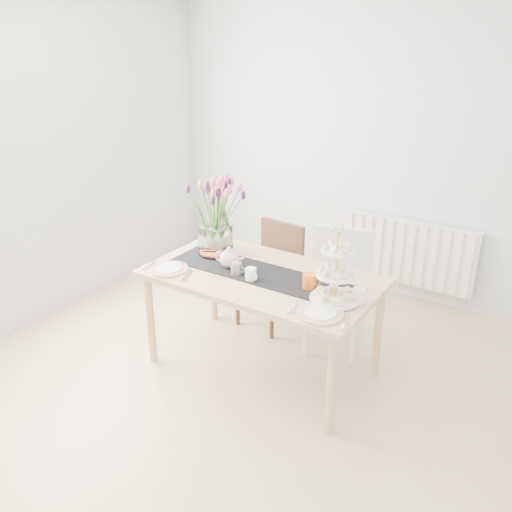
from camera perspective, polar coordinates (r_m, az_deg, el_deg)
The scene contains 16 objects.
room_shell at distance 3.13m, azimuth -4.30°, elevation 3.79°, with size 4.50×4.50×4.50m.
radiator at distance 5.08m, azimuth 15.70°, elevation 0.39°, with size 1.20×0.08×0.60m, color white.
dining_table at distance 3.77m, azimuth 0.68°, elevation -3.02°, with size 1.60×0.90×0.75m.
chair_brown at distance 4.50m, azimuth 1.90°, elevation -1.10°, with size 0.46×0.46×0.85m.
chair_white at distance 4.20m, azimuth 8.66°, elevation -2.50°, with size 0.56×0.56×0.93m.
table_runner at distance 3.74m, azimuth 0.69°, elevation -1.91°, with size 1.40×0.35×0.01m, color black.
tulip_vase at distance 4.05m, azimuth -4.36°, elevation 5.59°, with size 0.68×0.68×0.58m.
cake_stand at distance 3.37m, azimuth 8.38°, elevation -2.67°, with size 0.31×0.31×0.46m.
teapot at distance 3.82m, azimuth -2.80°, elevation -0.29°, with size 0.23×0.18×0.15m, color silver, non-canonical shape.
cream_jug at distance 3.41m, azimuth 10.82°, elevation -4.13°, with size 0.09×0.09×0.09m, color white.
tart_tin at distance 4.07m, azimuth -4.33°, elevation 0.35°, with size 0.25×0.25×0.03m.
mug_grey at distance 3.73m, azimuth -2.08°, elevation -1.33°, with size 0.07×0.07×0.09m, color slate.
mug_white at distance 3.64m, azimuth -0.55°, elevation -1.96°, with size 0.07×0.07×0.09m, color white.
mug_orange at distance 3.54m, azimuth 5.62°, elevation -2.68°, with size 0.09×0.09×0.10m, color #DC5E18.
plate_left at distance 3.85m, azimuth -9.16°, elevation -1.38°, with size 0.27×0.27×0.01m, color silver.
plate_right at distance 3.25m, azimuth 6.78°, elevation -6.06°, with size 0.28×0.28×0.01m, color silver.
Camera 1 is at (1.80, -2.35, 2.32)m, focal length 38.00 mm.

